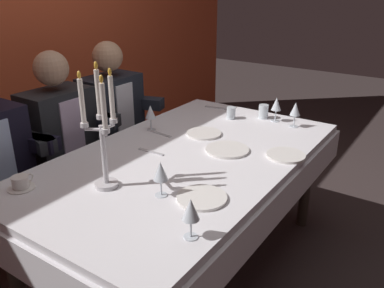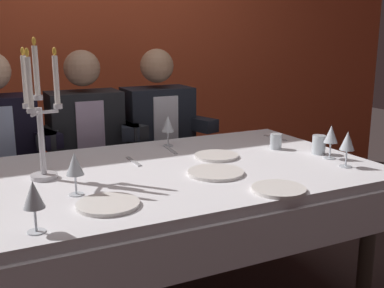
% 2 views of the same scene
% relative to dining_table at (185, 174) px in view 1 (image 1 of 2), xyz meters
% --- Properties ---
extents(ground_plane, '(12.00, 12.00, 0.00)m').
position_rel_dining_table_xyz_m(ground_plane, '(0.00, 0.00, -0.62)').
color(ground_plane, '#382D2C').
extents(dining_table, '(1.94, 1.14, 0.74)m').
position_rel_dining_table_xyz_m(dining_table, '(0.00, 0.00, 0.00)').
color(dining_table, white).
rests_on(dining_table, ground_plane).
extents(candelabra, '(0.15, 0.17, 0.58)m').
position_rel_dining_table_xyz_m(candelabra, '(-0.50, 0.10, 0.38)').
color(candelabra, silver).
rests_on(candelabra, dining_table).
extents(dinner_plate_0, '(0.21, 0.21, 0.01)m').
position_rel_dining_table_xyz_m(dinner_plate_0, '(0.29, -0.46, 0.13)').
color(dinner_plate_0, white).
rests_on(dinner_plate_0, dining_table).
extents(dinner_plate_1, '(0.24, 0.24, 0.01)m').
position_rel_dining_table_xyz_m(dinner_plate_1, '(0.18, -0.16, 0.13)').
color(dinner_plate_1, white).
rests_on(dinner_plate_1, dining_table).
extents(dinner_plate_2, '(0.21, 0.21, 0.01)m').
position_rel_dining_table_xyz_m(dinner_plate_2, '(0.32, 0.08, 0.13)').
color(dinner_plate_2, white).
rests_on(dinner_plate_2, dining_table).
extents(dinner_plate_3, '(0.22, 0.22, 0.01)m').
position_rel_dining_table_xyz_m(dinner_plate_3, '(-0.35, -0.33, 0.13)').
color(dinner_plate_3, white).
rests_on(dinner_plate_3, dining_table).
extents(wine_glass_0, '(0.07, 0.07, 0.16)m').
position_rel_dining_table_xyz_m(wine_glass_0, '(0.80, -0.18, 0.23)').
color(wine_glass_0, silver).
rests_on(wine_glass_0, dining_table).
extents(wine_glass_1, '(0.07, 0.07, 0.16)m').
position_rel_dining_table_xyz_m(wine_glass_1, '(-0.61, -0.45, 0.23)').
color(wine_glass_1, silver).
rests_on(wine_glass_1, dining_table).
extents(wine_glass_2, '(0.07, 0.07, 0.16)m').
position_rel_dining_table_xyz_m(wine_glass_2, '(0.76, -0.33, 0.23)').
color(wine_glass_2, silver).
rests_on(wine_glass_2, dining_table).
extents(wine_glass_3, '(0.07, 0.07, 0.16)m').
position_rel_dining_table_xyz_m(wine_glass_3, '(0.20, 0.40, 0.23)').
color(wine_glass_3, silver).
rests_on(wine_glass_3, dining_table).
extents(wine_glass_4, '(0.07, 0.07, 0.16)m').
position_rel_dining_table_xyz_m(wine_glass_4, '(-0.42, -0.17, 0.23)').
color(wine_glass_4, silver).
rests_on(wine_glass_4, dining_table).
extents(water_tumbler_0, '(0.07, 0.07, 0.10)m').
position_rel_dining_table_xyz_m(water_tumbler_0, '(0.81, -0.09, 0.17)').
color(water_tumbler_0, silver).
rests_on(water_tumbler_0, dining_table).
extents(water_tumbler_1, '(0.06, 0.06, 0.08)m').
position_rel_dining_table_xyz_m(water_tumbler_1, '(0.68, 0.09, 0.16)').
color(water_tumbler_1, silver).
rests_on(water_tumbler_1, dining_table).
extents(coffee_cup_0, '(0.13, 0.12, 0.06)m').
position_rel_dining_table_xyz_m(coffee_cup_0, '(-0.73, 0.40, 0.15)').
color(coffee_cup_0, white).
rests_on(coffee_cup_0, dining_table).
extents(fork_0, '(0.05, 0.17, 0.01)m').
position_rel_dining_table_xyz_m(fork_0, '(0.83, 0.30, 0.12)').
color(fork_0, '#B7B7BC').
rests_on(fork_0, dining_table).
extents(fork_1, '(0.02, 0.17, 0.01)m').
position_rel_dining_table_xyz_m(fork_1, '(-0.08, 0.18, 0.12)').
color(fork_1, '#B7B7BC').
rests_on(fork_1, dining_table).
extents(fork_2, '(0.03, 0.17, 0.01)m').
position_rel_dining_table_xyz_m(fork_2, '(0.17, 0.30, 0.12)').
color(fork_2, '#B7B7BC').
rests_on(fork_2, dining_table).
extents(seated_diner_1, '(0.63, 0.48, 1.24)m').
position_rel_dining_table_xyz_m(seated_diner_1, '(-0.13, 0.89, 0.11)').
color(seated_diner_1, '#352D24').
rests_on(seated_diner_1, ground_plane).
extents(seated_diner_2, '(0.63, 0.48, 1.24)m').
position_rel_dining_table_xyz_m(seated_diner_2, '(0.33, 0.89, 0.11)').
color(seated_diner_2, '#352D24').
rests_on(seated_diner_2, ground_plane).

